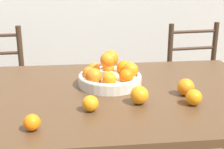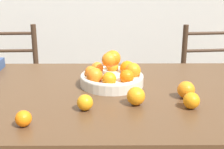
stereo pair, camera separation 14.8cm
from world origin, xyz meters
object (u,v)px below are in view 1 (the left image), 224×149
object	(u,v)px
orange_loose_1	(90,103)
orange_loose_2	(194,97)
orange_loose_0	(139,95)
fruit_bowl	(110,75)
orange_loose_3	(32,122)
orange_loose_4	(186,87)
chair_right	(198,86)

from	to	relation	value
orange_loose_1	orange_loose_2	bearing A→B (deg)	1.76
orange_loose_0	orange_loose_1	world-z (taller)	orange_loose_0
fruit_bowl	orange_loose_0	size ratio (longest dim) A/B	4.02
orange_loose_3	orange_loose_4	distance (m)	0.72
orange_loose_0	orange_loose_3	distance (m)	0.48
chair_right	orange_loose_2	bearing A→B (deg)	-119.10
fruit_bowl	orange_loose_4	bearing A→B (deg)	-28.50
orange_loose_1	orange_loose_3	size ratio (longest dim) A/B	1.10
orange_loose_2	orange_loose_3	distance (m)	0.68
orange_loose_2	orange_loose_4	size ratio (longest dim) A/B	0.88
chair_right	orange_loose_4	bearing A→B (deg)	-121.61
orange_loose_3	chair_right	distance (m)	1.62
orange_loose_3	chair_right	world-z (taller)	chair_right
orange_loose_1	orange_loose_2	world-z (taller)	orange_loose_2
orange_loose_4	chair_right	bearing A→B (deg)	63.98
orange_loose_0	orange_loose_1	bearing A→B (deg)	-165.94
fruit_bowl	orange_loose_4	xyz separation A→B (m)	(0.34, -0.18, -0.01)
fruit_bowl	chair_right	distance (m)	1.08
fruit_bowl	orange_loose_0	xyz separation A→B (m)	(0.10, -0.26, -0.01)
orange_loose_0	orange_loose_3	size ratio (longest dim) A/B	1.30
fruit_bowl	orange_loose_3	size ratio (longest dim) A/B	5.24
orange_loose_1	orange_loose_4	distance (m)	0.47
orange_loose_2	orange_loose_4	xyz separation A→B (m)	(0.00, 0.12, 0.00)
chair_right	orange_loose_0	bearing A→B (deg)	-130.44
fruit_bowl	orange_loose_1	world-z (taller)	fruit_bowl
orange_loose_2	orange_loose_3	size ratio (longest dim) A/B	1.14
orange_loose_0	orange_loose_2	size ratio (longest dim) A/B	1.14
orange_loose_0	orange_loose_1	distance (m)	0.22
orange_loose_2	orange_loose_4	world-z (taller)	orange_loose_4
fruit_bowl	orange_loose_3	xyz separation A→B (m)	(-0.33, -0.46, -0.02)
orange_loose_2	chair_right	distance (m)	1.13
orange_loose_1	orange_loose_4	bearing A→B (deg)	16.13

